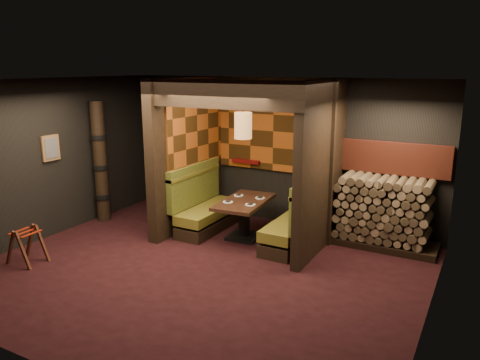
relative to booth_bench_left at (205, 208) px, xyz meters
name	(u,v)px	position (x,y,z in m)	size (l,w,h in m)	color
floor	(199,271)	(0.96, -1.65, -0.41)	(6.50, 5.50, 0.02)	black
ceiling	(195,80)	(0.96, -1.65, 2.46)	(6.50, 5.50, 0.02)	black
wall_back	(276,151)	(0.96, 1.11, 1.02)	(6.50, 0.02, 2.85)	black
wall_front	(37,241)	(0.96, -4.41, 1.02)	(6.50, 0.02, 2.85)	black
wall_left	(45,159)	(-2.30, -1.65, 1.02)	(0.02, 5.50, 2.85)	black
wall_right	(436,213)	(4.22, -1.65, 1.02)	(0.02, 5.50, 2.85)	black
partition_left	(187,154)	(-0.39, 0.00, 1.02)	(0.20, 2.20, 2.85)	black
partition_right	(321,168)	(2.26, 0.05, 1.02)	(0.15, 2.10, 2.85)	black
header_beam	(220,94)	(0.94, -0.95, 2.23)	(2.85, 0.18, 0.44)	black
tapa_back_panel	(274,131)	(0.94, 1.06, 1.42)	(2.40, 0.06, 1.55)	#A34C16
tapa_side_panel	(197,131)	(-0.27, 0.17, 1.45)	(0.04, 1.85, 1.45)	#A34C16
lacquer_shelf	(246,161)	(0.36, 1.00, 0.78)	(0.60, 0.12, 0.07)	#630B0C
booth_bench_left	(205,208)	(0.00, 0.00, 0.00)	(0.68, 1.60, 1.14)	black
booth_bench_right	(297,224)	(1.89, 0.00, 0.00)	(0.68, 1.60, 1.14)	black
dining_table	(244,213)	(0.91, -0.09, 0.08)	(0.85, 1.41, 0.72)	black
place_settings	(244,200)	(0.91, -0.09, 0.33)	(0.65, 0.68, 0.03)	white
pendant_lamp	(243,125)	(0.91, -0.14, 1.66)	(0.30, 0.30, 1.02)	#A46F3B
framed_picture	(51,148)	(-2.25, -1.55, 1.22)	(0.05, 0.36, 0.46)	olive
luggage_rack	(26,244)	(-1.61, -2.71, -0.09)	(0.59, 0.43, 0.62)	#472013
totem_column	(100,163)	(-2.09, -0.55, 0.79)	(0.31, 0.31, 2.40)	black
firewood_stack	(387,213)	(3.25, 0.70, 0.21)	(1.73, 0.70, 1.22)	black
mosaic_header	(395,158)	(3.25, 1.03, 1.10)	(1.83, 0.10, 0.56)	maroon
bay_front_post	(331,165)	(2.35, 0.31, 1.02)	(0.08, 0.08, 2.85)	black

